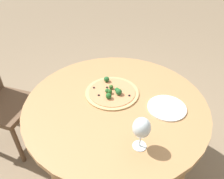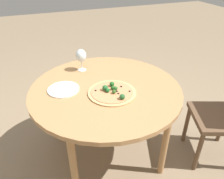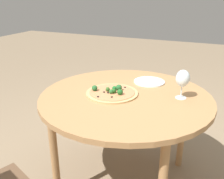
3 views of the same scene
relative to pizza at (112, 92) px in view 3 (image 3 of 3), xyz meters
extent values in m
cylinder|color=#A87A4C|center=(0.09, 0.02, -0.03)|extent=(1.14, 1.14, 0.03)
cylinder|color=#A87A4C|center=(-0.26, -0.34, -0.38)|extent=(0.05, 0.05, 0.68)
cylinder|color=#A87A4C|center=(-0.26, 0.37, -0.38)|extent=(0.05, 0.05, 0.68)
cylinder|color=#A87A4C|center=(0.45, 0.37, -0.38)|extent=(0.05, 0.05, 0.68)
cylinder|color=tan|center=(0.00, 0.00, -0.01)|extent=(0.35, 0.35, 0.01)
cylinder|color=tan|center=(0.00, 0.00, 0.00)|extent=(0.31, 0.31, 0.00)
sphere|color=#345C24|center=(-0.03, 0.00, 0.02)|extent=(0.03, 0.03, 0.03)
sphere|color=#265C2C|center=(-0.12, -0.03, 0.02)|extent=(0.04, 0.04, 0.04)
sphere|color=#2B642C|center=(0.01, -0.03, 0.02)|extent=(0.03, 0.03, 0.03)
sphere|color=#24551E|center=(0.02, -0.01, 0.02)|extent=(0.03, 0.03, 0.03)
sphere|color=#1D6829|center=(0.00, 0.03, 0.02)|extent=(0.03, 0.03, 0.03)
sphere|color=#225C24|center=(0.07, -0.03, 0.02)|extent=(0.04, 0.04, 0.04)
sphere|color=#255F2C|center=(0.03, 0.04, 0.02)|extent=(0.04, 0.04, 0.04)
cylinder|color=black|center=(0.05, 0.11, 0.01)|extent=(0.01, 0.01, 0.00)
cylinder|color=black|center=(-0.05, -0.12, 0.01)|extent=(0.01, 0.01, 0.00)
cylinder|color=black|center=(-0.01, -0.03, 0.01)|extent=(0.01, 0.01, 0.00)
cylinder|color=black|center=(-0.04, -0.03, 0.01)|extent=(0.01, 0.01, 0.00)
cylinder|color=black|center=(0.04, -0.09, 0.01)|extent=(0.01, 0.01, 0.00)
cylinder|color=silver|center=(0.44, 0.11, -0.01)|extent=(0.07, 0.07, 0.00)
cylinder|color=silver|center=(0.44, 0.11, 0.03)|extent=(0.01, 0.01, 0.08)
ellipsoid|color=silver|center=(0.44, 0.11, 0.12)|extent=(0.09, 0.09, 0.11)
cylinder|color=white|center=(0.17, 0.32, -0.01)|extent=(0.23, 0.23, 0.01)
camera|label=1|loc=(1.13, -0.07, 0.88)|focal=35.00mm
camera|label=2|loc=(-1.24, 0.48, 0.85)|focal=35.00mm
camera|label=3|loc=(0.62, -1.43, 0.63)|focal=40.00mm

